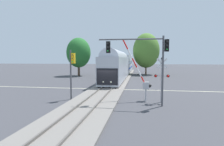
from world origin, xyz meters
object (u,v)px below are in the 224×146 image
elm_centre_background (146,51)px  traffic_signal_near_right (144,53)px  traffic_signal_median (72,66)px  commuter_train (122,64)px  oak_behind_train (79,53)px  crossing_signal_mast (162,75)px  crossing_gate_near (144,81)px

elm_centre_background → traffic_signal_near_right: bearing=-92.1°
traffic_signal_near_right → traffic_signal_median: size_ratio=1.22×
commuter_train → oak_behind_train: (-9.91, -0.48, 2.54)m
commuter_train → oak_behind_train: oak_behind_train is taller
commuter_train → oak_behind_train: size_ratio=4.60×
crossing_signal_mast → crossing_gate_near: bearing=166.7°
traffic_signal_median → elm_centre_background: size_ratio=0.47×
crossing_signal_mast → traffic_signal_near_right: size_ratio=0.71×
commuter_train → elm_centre_background: bearing=44.0°
elm_centre_background → commuter_train: bearing=-136.0°
traffic_signal_median → oak_behind_train: bearing=107.2°
crossing_gate_near → traffic_signal_near_right: size_ratio=0.99×
commuter_train → traffic_signal_median: size_ratio=8.36×
traffic_signal_median → elm_centre_background: bearing=75.2°
crossing_gate_near → traffic_signal_near_right: (-0.05, -1.86, 2.56)m
traffic_signal_near_right → traffic_signal_median: bearing=168.7°
traffic_signal_near_right → traffic_signal_median: traffic_signal_near_right is taller
crossing_gate_near → traffic_signal_near_right: traffic_signal_near_right is taller
commuter_train → traffic_signal_median: (-2.36, -24.82, 0.44)m
crossing_gate_near → traffic_signal_median: crossing_gate_near is taller
commuter_train → crossing_signal_mast: bearing=-76.1°
crossing_signal_mast → commuter_train: bearing=103.9°
traffic_signal_median → oak_behind_train: size_ratio=0.55×
commuter_train → crossing_signal_mast: commuter_train is taller
traffic_signal_near_right → elm_centre_background: (1.15, 31.60, 1.48)m
crossing_gate_near → traffic_signal_median: bearing=-175.9°
oak_behind_train → elm_centre_background: (15.52, 5.90, 0.63)m
crossing_gate_near → crossing_signal_mast: (1.62, -0.38, 0.61)m
crossing_signal_mast → elm_centre_background: size_ratio=0.41×
commuter_train → traffic_signal_near_right: size_ratio=6.87×
crossing_gate_near → elm_centre_background: bearing=87.9°
oak_behind_train → elm_centre_background: 16.61m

